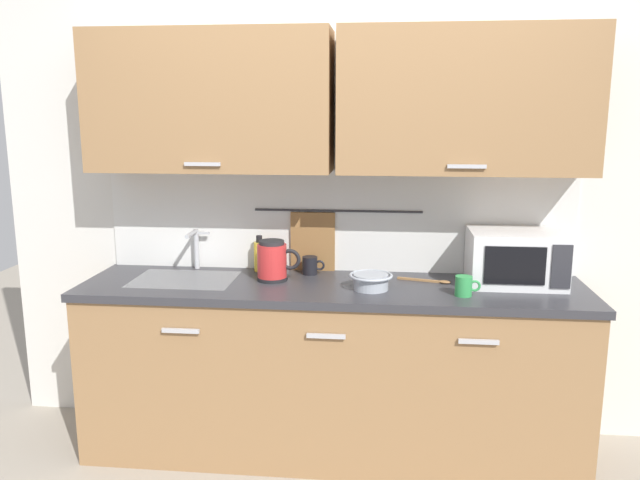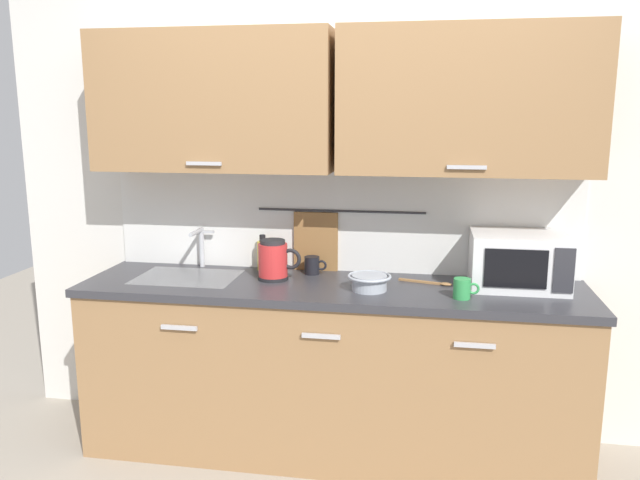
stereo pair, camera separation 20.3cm
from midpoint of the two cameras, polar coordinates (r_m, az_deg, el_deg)
The scene contains 11 objects.
ground at distance 3.27m, azimuth -1.36°, elevation -20.85°, with size 8.00×8.00×0.00m, color #9E9384.
counter_unit at distance 3.33m, azimuth -0.90°, elevation -11.41°, with size 2.53×0.64×0.90m.
back_wall_assembly at distance 3.30m, azimuth -0.30°, elevation 7.53°, with size 3.70×0.41×2.50m.
sink_faucet at distance 3.53m, azimuth -12.79°, elevation -0.35°, with size 0.09×0.17×0.22m.
microwave at distance 3.28m, azimuth 15.52°, elevation -1.55°, with size 0.46×0.35×0.27m.
electric_kettle at distance 3.25m, azimuth -6.06°, elevation -1.91°, with size 0.23×0.16×0.21m.
dish_soap_bottle at distance 3.45m, azimuth -7.16°, elevation -1.41°, with size 0.06×0.06×0.20m.
mug_near_sink at distance 3.37m, azimuth -2.60°, elevation -2.31°, with size 0.12×0.08×0.09m.
mixing_bowl at distance 3.08m, azimuth 2.72°, elevation -3.67°, with size 0.21×0.21×0.08m.
mug_by_kettle at distance 3.03m, azimuth 11.00°, elevation -4.10°, with size 0.12×0.08×0.09m.
wooden_spoon at distance 3.26m, azimuth 8.17°, elevation -3.67°, with size 0.27×0.10×0.01m.
Camera 1 is at (0.26, -2.76, 1.75)m, focal length 35.52 mm.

